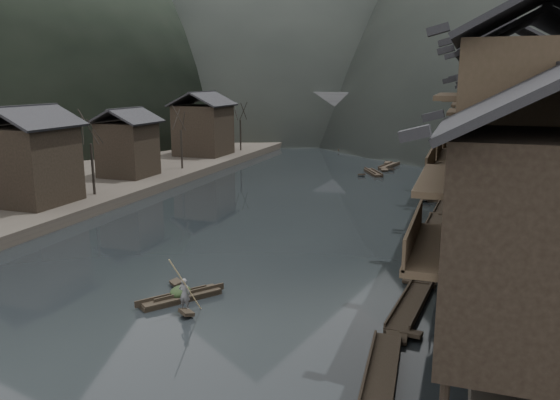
% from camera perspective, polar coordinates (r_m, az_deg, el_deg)
% --- Properties ---
extents(water, '(300.00, 300.00, 0.00)m').
position_cam_1_polar(water, '(32.02, -9.03, -8.45)').
color(water, black).
rests_on(water, ground).
extents(left_bank, '(40.00, 200.00, 1.20)m').
position_cam_1_polar(left_bank, '(83.31, -17.53, 4.57)').
color(left_bank, '#2D2823').
rests_on(left_bank, ground).
extents(stilt_houses, '(9.00, 67.60, 16.55)m').
position_cam_1_polar(stilt_houses, '(45.57, 22.99, 8.40)').
color(stilt_houses, black).
rests_on(stilt_houses, ground).
extents(left_houses, '(8.10, 53.20, 8.73)m').
position_cam_1_polar(left_houses, '(58.28, -17.88, 6.34)').
color(left_houses, black).
rests_on(left_houses, left_bank).
extents(bare_trees, '(3.35, 62.63, 6.69)m').
position_cam_1_polar(bare_trees, '(53.10, -17.34, 6.26)').
color(bare_trees, black).
rests_on(bare_trees, left_bank).
extents(moored_sampans, '(3.29, 74.48, 0.47)m').
position_cam_1_polar(moored_sampans, '(54.66, 16.30, 0.26)').
color(moored_sampans, black).
rests_on(moored_sampans, water).
extents(midriver_boats, '(13.17, 39.71, 0.45)m').
position_cam_1_polar(midriver_boats, '(83.07, 8.84, 4.71)').
color(midriver_boats, black).
rests_on(midriver_boats, water).
extents(stone_bridge, '(40.00, 6.00, 9.00)m').
position_cam_1_polar(stone_bridge, '(99.50, 10.85, 8.76)').
color(stone_bridge, '#4C4C4F').
rests_on(stone_bridge, ground).
extents(hero_sampan, '(3.45, 4.29, 0.43)m').
position_cam_1_polar(hero_sampan, '(29.56, -10.31, -9.91)').
color(hero_sampan, black).
rests_on(hero_sampan, water).
extents(cargo_heap, '(1.04, 1.36, 0.62)m').
position_cam_1_polar(cargo_heap, '(29.56, -10.40, -8.78)').
color(cargo_heap, black).
rests_on(cargo_heap, hero_sampan).
extents(boatman, '(0.59, 0.39, 1.62)m').
position_cam_1_polar(boatman, '(27.65, -9.95, -9.19)').
color(boatman, '#565659').
rests_on(boatman, hero_sampan).
extents(bamboo_pole, '(0.88, 2.01, 3.59)m').
position_cam_1_polar(bamboo_pole, '(26.70, -9.79, -4.05)').
color(bamboo_pole, '#8C7A51').
rests_on(bamboo_pole, boatman).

